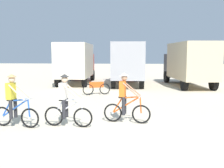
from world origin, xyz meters
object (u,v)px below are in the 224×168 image
object	(u,v)px
box_truck_grey_hauler	(127,62)
box_truck_tan_camper	(189,62)
cyclist_orange_shirt	(14,103)
bicycle_spare	(97,88)
box_truck_cream_rv	(76,62)
cyclist_cowboy_hat	(66,102)
cyclist_near_camera	(125,100)

from	to	relation	value
box_truck_grey_hauler	box_truck_tan_camper	xyz separation A→B (m)	(4.76, -0.54, 0.00)
cyclist_orange_shirt	bicycle_spare	bearing A→B (deg)	75.92
bicycle_spare	box_truck_grey_hauler	bearing A→B (deg)	71.62
box_truck_cream_rv	box_truck_tan_camper	bearing A→B (deg)	-7.15
box_truck_cream_rv	bicycle_spare	xyz separation A→B (m)	(2.56, -5.83, -1.48)
box_truck_cream_rv	bicycle_spare	bearing A→B (deg)	-66.30
box_truck_tan_camper	cyclist_orange_shirt	world-z (taller)	box_truck_tan_camper
cyclist_cowboy_hat	cyclist_orange_shirt	bearing A→B (deg)	-174.01
box_truck_grey_hauler	cyclist_orange_shirt	xyz separation A→B (m)	(-3.54, -12.41, -1.03)
box_truck_tan_camper	cyclist_cowboy_hat	size ratio (longest dim) A/B	3.83
box_truck_tan_camper	bicycle_spare	bearing A→B (deg)	-144.18
box_truck_grey_hauler	cyclist_near_camera	bearing A→B (deg)	-88.87
box_truck_cream_rv	bicycle_spare	size ratio (longest dim) A/B	4.18
box_truck_grey_hauler	bicycle_spare	world-z (taller)	box_truck_grey_hauler
bicycle_spare	cyclist_near_camera	bearing A→B (deg)	-72.67
box_truck_cream_rv	cyclist_near_camera	world-z (taller)	box_truck_cream_rv
box_truck_tan_camper	cyclist_orange_shirt	bearing A→B (deg)	-124.98
box_truck_grey_hauler	cyclist_near_camera	distance (m)	11.58
box_truck_grey_hauler	box_truck_cream_rv	bearing A→B (deg)	172.13
cyclist_orange_shirt	cyclist_cowboy_hat	xyz separation A→B (m)	(1.77, 0.19, 0.00)
cyclist_near_camera	cyclist_orange_shirt	bearing A→B (deg)	-166.98
box_truck_tan_camper	bicycle_spare	world-z (taller)	box_truck_tan_camper
box_truck_cream_rv	cyclist_orange_shirt	xyz separation A→B (m)	(0.76, -13.00, -1.03)
cyclist_orange_shirt	cyclist_cowboy_hat	size ratio (longest dim) A/B	1.00
cyclist_orange_shirt	cyclist_cowboy_hat	distance (m)	1.78
box_truck_cream_rv	bicycle_spare	world-z (taller)	box_truck_cream_rv
cyclist_orange_shirt	cyclist_cowboy_hat	bearing A→B (deg)	5.99
box_truck_tan_camper	cyclist_orange_shirt	xyz separation A→B (m)	(-8.30, -11.86, -1.03)
cyclist_cowboy_hat	bicycle_spare	distance (m)	7.00
box_truck_grey_hauler	box_truck_tan_camper	bearing A→B (deg)	-6.51
box_truck_tan_camper	cyclist_orange_shirt	size ratio (longest dim) A/B	3.83
cyclist_cowboy_hat	bicycle_spare	xyz separation A→B (m)	(0.03, 6.98, -0.45)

